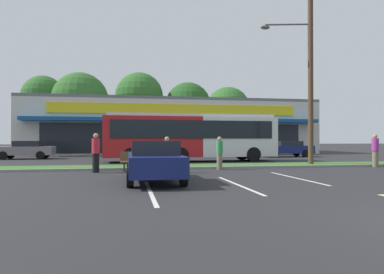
{
  "coord_description": "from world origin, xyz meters",
  "views": [
    {
      "loc": [
        -5.92,
        -4.97,
        1.51
      ],
      "look_at": [
        -1.71,
        18.1,
        1.69
      ],
      "focal_mm": 33.11,
      "sensor_mm": 36.0,
      "label": 1
    }
  ],
  "objects_px": {
    "car_0": "(286,149)",
    "pedestrian_mid": "(96,153)",
    "pedestrian_far": "(375,150)",
    "utility_pole": "(308,61)",
    "city_bus": "(191,136)",
    "pedestrian_near_bench": "(167,155)",
    "car_2": "(154,161)",
    "bus_stop_bench": "(137,161)",
    "car_3": "(26,150)",
    "pedestrian_by_pole": "(220,153)"
  },
  "relations": [
    {
      "from": "bus_stop_bench",
      "to": "car_3",
      "type": "relative_size",
      "value": 0.37
    },
    {
      "from": "bus_stop_bench",
      "to": "car_2",
      "type": "relative_size",
      "value": 0.34
    },
    {
      "from": "utility_pole",
      "to": "bus_stop_bench",
      "type": "distance_m",
      "value": 11.39
    },
    {
      "from": "utility_pole",
      "to": "pedestrian_far",
      "type": "height_order",
      "value": "utility_pole"
    },
    {
      "from": "city_bus",
      "to": "car_3",
      "type": "xyz_separation_m",
      "value": [
        -12.14,
        5.39,
        -1.02
      ]
    },
    {
      "from": "car_3",
      "to": "utility_pole",
      "type": "bearing_deg",
      "value": 149.49
    },
    {
      "from": "pedestrian_by_pole",
      "to": "pedestrian_mid",
      "type": "distance_m",
      "value": 6.02
    },
    {
      "from": "car_3",
      "to": "pedestrian_by_pole",
      "type": "bearing_deg",
      "value": 135.5
    },
    {
      "from": "car_0",
      "to": "pedestrian_mid",
      "type": "distance_m",
      "value": 19.52
    },
    {
      "from": "bus_stop_bench",
      "to": "pedestrian_mid",
      "type": "distance_m",
      "value": 1.95
    },
    {
      "from": "utility_pole",
      "to": "car_0",
      "type": "distance_m",
      "value": 12.04
    },
    {
      "from": "car_0",
      "to": "pedestrian_near_bench",
      "type": "distance_m",
      "value": 17.69
    },
    {
      "from": "city_bus",
      "to": "pedestrian_by_pole",
      "type": "distance_m",
      "value": 6.85
    },
    {
      "from": "utility_pole",
      "to": "pedestrian_mid",
      "type": "bearing_deg",
      "value": -169.99
    },
    {
      "from": "utility_pole",
      "to": "pedestrian_mid",
      "type": "xyz_separation_m",
      "value": [
        -11.68,
        -2.06,
        -5.12
      ]
    },
    {
      "from": "car_0",
      "to": "pedestrian_far",
      "type": "distance_m",
      "value": 11.65
    },
    {
      "from": "city_bus",
      "to": "car_2",
      "type": "height_order",
      "value": "city_bus"
    },
    {
      "from": "car_0",
      "to": "pedestrian_mid",
      "type": "relative_size",
      "value": 2.52
    },
    {
      "from": "utility_pole",
      "to": "pedestrian_far",
      "type": "relative_size",
      "value": 6.23
    },
    {
      "from": "utility_pole",
      "to": "pedestrian_mid",
      "type": "distance_m",
      "value": 12.92
    },
    {
      "from": "bus_stop_bench",
      "to": "car_0",
      "type": "height_order",
      "value": "car_0"
    },
    {
      "from": "utility_pole",
      "to": "bus_stop_bench",
      "type": "xyz_separation_m",
      "value": [
        -9.79,
        -1.81,
        -5.53
      ]
    },
    {
      "from": "bus_stop_bench",
      "to": "pedestrian_near_bench",
      "type": "bearing_deg",
      "value": 143.09
    },
    {
      "from": "city_bus",
      "to": "pedestrian_near_bench",
      "type": "distance_m",
      "value": 8.5
    },
    {
      "from": "pedestrian_far",
      "to": "utility_pole",
      "type": "bearing_deg",
      "value": -19.31
    },
    {
      "from": "car_2",
      "to": "pedestrian_near_bench",
      "type": "height_order",
      "value": "pedestrian_near_bench"
    },
    {
      "from": "car_0",
      "to": "pedestrian_near_bench",
      "type": "height_order",
      "value": "pedestrian_near_bench"
    },
    {
      "from": "pedestrian_far",
      "to": "pedestrian_mid",
      "type": "bearing_deg",
      "value": 6.82
    },
    {
      "from": "car_2",
      "to": "pedestrian_by_pole",
      "type": "distance_m",
      "value": 5.84
    },
    {
      "from": "utility_pole",
      "to": "pedestrian_near_bench",
      "type": "height_order",
      "value": "utility_pole"
    },
    {
      "from": "car_3",
      "to": "pedestrian_near_bench",
      "type": "relative_size",
      "value": 2.59
    },
    {
      "from": "utility_pole",
      "to": "car_2",
      "type": "distance_m",
      "value": 12.32
    },
    {
      "from": "car_0",
      "to": "pedestrian_near_bench",
      "type": "relative_size",
      "value": 2.76
    },
    {
      "from": "car_0",
      "to": "car_2",
      "type": "height_order",
      "value": "car_2"
    },
    {
      "from": "car_3",
      "to": "pedestrian_near_bench",
      "type": "xyz_separation_m",
      "value": [
        9.59,
        -13.44,
        0.09
      ]
    },
    {
      "from": "car_0",
      "to": "car_2",
      "type": "relative_size",
      "value": 0.96
    },
    {
      "from": "car_0",
      "to": "pedestrian_by_pole",
      "type": "xyz_separation_m",
      "value": [
        -9.16,
        -11.76,
        0.1
      ]
    },
    {
      "from": "utility_pole",
      "to": "city_bus",
      "type": "height_order",
      "value": "utility_pole"
    },
    {
      "from": "bus_stop_bench",
      "to": "car_3",
      "type": "bearing_deg",
      "value": -56.4
    },
    {
      "from": "car_3",
      "to": "bus_stop_bench",
      "type": "bearing_deg",
      "value": 123.6
    },
    {
      "from": "car_2",
      "to": "pedestrian_mid",
      "type": "height_order",
      "value": "pedestrian_mid"
    },
    {
      "from": "pedestrian_mid",
      "to": "car_3",
      "type": "bearing_deg",
      "value": -121.76
    },
    {
      "from": "bus_stop_bench",
      "to": "pedestrian_near_bench",
      "type": "distance_m",
      "value": 1.67
    },
    {
      "from": "car_0",
      "to": "car_3",
      "type": "xyz_separation_m",
      "value": [
        -21.55,
        0.41,
        0.01
      ]
    },
    {
      "from": "utility_pole",
      "to": "car_2",
      "type": "height_order",
      "value": "utility_pole"
    },
    {
      "from": "bus_stop_bench",
      "to": "car_0",
      "type": "relative_size",
      "value": 0.35
    },
    {
      "from": "bus_stop_bench",
      "to": "pedestrian_far",
      "type": "height_order",
      "value": "pedestrian_far"
    },
    {
      "from": "bus_stop_bench",
      "to": "car_2",
      "type": "bearing_deg",
      "value": 96.31
    },
    {
      "from": "car_2",
      "to": "city_bus",
      "type": "bearing_deg",
      "value": -16.58
    },
    {
      "from": "car_2",
      "to": "pedestrian_mid",
      "type": "xyz_separation_m",
      "value": [
        -2.36,
        4.03,
        0.15
      ]
    }
  ]
}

